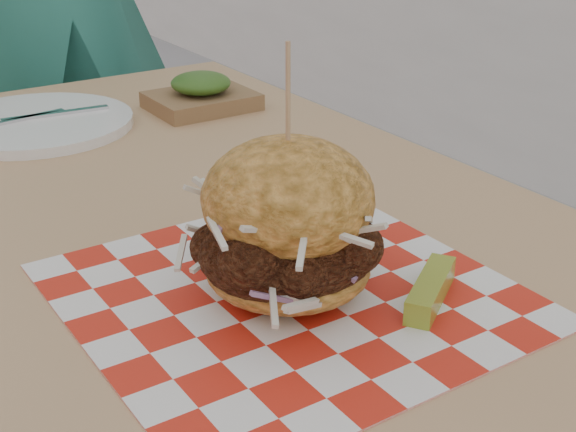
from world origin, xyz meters
The scene contains 6 objects.
patio_table centered at (0.09, -0.20, 0.67)m, with size 0.80×1.20×0.75m.
paper_liner centered at (0.13, -0.40, 0.75)m, with size 0.36×0.36×0.00m, color red.
sandwich centered at (0.13, -0.40, 0.81)m, with size 0.19×0.19×0.22m.
pickle_spear centered at (0.23, -0.48, 0.76)m, with size 0.10×0.02×0.02m, color olive.
place_setting centered at (0.09, 0.19, 0.76)m, with size 0.27×0.27×0.02m.
kraft_tray centered at (0.33, 0.14, 0.77)m, with size 0.15×0.12×0.06m.
Camera 1 is at (-0.20, -0.91, 1.10)m, focal length 50.00 mm.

